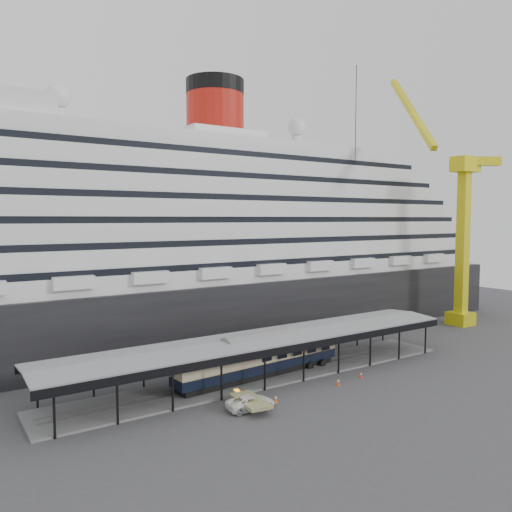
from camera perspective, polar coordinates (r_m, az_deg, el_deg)
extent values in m
plane|color=#3B3B3E|center=(60.89, 3.83, -14.80)|extent=(200.00, 200.00, 0.00)
cube|color=black|center=(86.47, -9.22, -5.68)|extent=(130.00, 30.00, 10.00)
cylinder|color=#AD170D|center=(90.47, -4.69, 15.44)|extent=(10.00, 10.00, 9.00)
cylinder|color=black|center=(91.63, -4.71, 18.66)|extent=(10.10, 10.10, 2.50)
sphere|color=silver|center=(81.44, -21.64, 16.62)|extent=(3.60, 3.60, 3.60)
sphere|color=silver|center=(100.34, 4.64, 14.50)|extent=(3.60, 3.60, 3.60)
cube|color=slate|center=(64.68, 1.06, -13.52)|extent=(56.00, 8.00, 0.24)
cube|color=slate|center=(64.07, 1.43, -13.54)|extent=(54.00, 0.08, 0.10)
cube|color=slate|center=(65.20, 0.69, -13.22)|extent=(54.00, 0.08, 0.10)
cube|color=black|center=(59.96, 3.55, -10.65)|extent=(56.00, 0.18, 0.90)
cube|color=black|center=(67.13, -1.15, -9.01)|extent=(56.00, 0.18, 0.90)
cube|color=slate|center=(63.32, 1.06, -9.15)|extent=(56.00, 9.00, 0.24)
cube|color=gold|center=(101.70, 22.32, -6.62)|extent=(4.00, 4.00, 2.40)
cube|color=gold|center=(100.06, 22.55, 1.39)|extent=(1.80, 1.80, 26.00)
cube|color=gold|center=(100.45, 22.79, 9.62)|extent=(5.00, 3.20, 2.80)
cube|color=gold|center=(97.80, 17.37, 15.49)|extent=(11.42, 18.78, 16.80)
cube|color=gold|center=(102.09, 24.59, 9.82)|extent=(6.00, 4.39, 1.60)
cylinder|color=black|center=(92.83, 11.20, 6.50)|extent=(0.12, 0.12, 47.21)
imported|color=white|center=(54.28, -0.61, -16.40)|extent=(5.46, 2.94, 1.46)
cube|color=black|center=(64.10, 0.45, -13.22)|extent=(22.84, 4.25, 0.76)
cube|color=black|center=(63.81, 0.45, -12.38)|extent=(23.95, 4.76, 1.19)
cube|color=beige|center=(63.45, 0.45, -11.26)|extent=(23.95, 4.80, 1.41)
cube|color=black|center=(63.21, 0.45, -10.46)|extent=(23.95, 4.76, 0.43)
cube|color=#FA580D|center=(56.46, 2.27, -16.33)|extent=(0.45, 0.45, 0.03)
cone|color=#FA580D|center=(56.32, 2.27, -15.95)|extent=(0.38, 0.38, 0.81)
cylinder|color=white|center=(56.29, 2.27, -15.87)|extent=(0.26, 0.26, 0.16)
cube|color=#ED400D|center=(62.43, 9.37, -14.34)|extent=(0.47, 0.47, 0.03)
cone|color=#ED400D|center=(62.30, 9.37, -13.97)|extent=(0.40, 0.40, 0.82)
cylinder|color=white|center=(62.27, 9.37, -13.90)|extent=(0.26, 0.26, 0.16)
cube|color=#F3320D|center=(65.68, 11.90, -13.42)|extent=(0.39, 0.39, 0.03)
cone|color=#F3320D|center=(65.57, 11.90, -13.11)|extent=(0.33, 0.33, 0.74)
cylinder|color=white|center=(65.55, 11.91, -13.05)|extent=(0.24, 0.24, 0.14)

